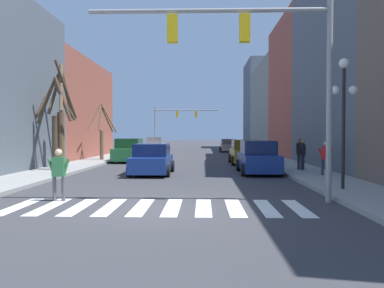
# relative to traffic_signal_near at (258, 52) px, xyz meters

# --- Properties ---
(ground_plane) EXTENTS (240.00, 240.00, 0.00)m
(ground_plane) POSITION_rel_traffic_signal_near_xyz_m (-3.02, -1.13, -4.63)
(ground_plane) COLOR #38383D
(building_row_right) EXTENTS (6.00, 59.74, 13.49)m
(building_row_right) POSITION_rel_traffic_signal_near_xyz_m (8.17, 23.50, 1.33)
(building_row_right) COLOR #66564C
(building_row_right) RESTS_ON ground_plane
(crosswalk_stripes) EXTENTS (8.55, 2.60, 0.01)m
(crosswalk_stripes) POSITION_rel_traffic_signal_near_xyz_m (-3.02, -0.96, -4.63)
(crosswalk_stripes) COLOR white
(crosswalk_stripes) RESTS_ON ground_plane
(traffic_signal_near) EXTENTS (7.54, 0.28, 6.33)m
(traffic_signal_near) POSITION_rel_traffic_signal_near_xyz_m (0.00, 0.00, 0.00)
(traffic_signal_near) COLOR gray
(traffic_signal_near) RESTS_ON ground_plane
(traffic_signal_far) EXTENTS (8.68, 0.28, 5.79)m
(traffic_signal_far) POSITION_rel_traffic_signal_near_xyz_m (-5.54, 39.24, -0.33)
(traffic_signal_far) COLOR gray
(traffic_signal_far) RESTS_ON ground_plane
(street_lamp_right_corner) EXTENTS (0.95, 0.36, 4.67)m
(street_lamp_right_corner) POSITION_rel_traffic_signal_near_xyz_m (3.32, 1.85, -1.20)
(street_lamp_right_corner) COLOR black
(street_lamp_right_corner) RESTS_ON sidewalk_right
(car_parked_right_far) EXTENTS (2.10, 4.51, 1.77)m
(car_parked_right_far) POSITION_rel_traffic_signal_near_xyz_m (1.28, 8.58, -3.81)
(car_parked_right_far) COLOR navy
(car_parked_right_far) RESTS_ON ground_plane
(car_parked_left_far) EXTENTS (2.14, 4.28, 1.79)m
(car_parked_left_far) POSITION_rel_traffic_signal_near_xyz_m (-7.30, 16.55, -3.80)
(car_parked_left_far) COLOR #236B38
(car_parked_left_far) RESTS_ON ground_plane
(car_driving_toward_lane) EXTENTS (2.02, 4.17, 1.55)m
(car_driving_toward_lane) POSITION_rel_traffic_signal_near_xyz_m (1.32, 33.21, -3.90)
(car_driving_toward_lane) COLOR gray
(car_driving_toward_lane) RESTS_ON ground_plane
(car_parked_right_near) EXTENTS (2.11, 4.27, 1.61)m
(car_parked_right_near) POSITION_rel_traffic_signal_near_xyz_m (-4.38, 7.94, -3.88)
(car_parked_right_near) COLOR navy
(car_parked_right_near) RESTS_ON ground_plane
(car_parked_right_mid) EXTENTS (2.10, 4.56, 1.73)m
(car_parked_right_mid) POSITION_rel_traffic_signal_near_xyz_m (1.28, 14.98, -3.83)
(car_parked_right_mid) COLOR #A38423
(car_parked_right_mid) RESTS_ON ground_plane
(car_driving_away_lane) EXTENTS (2.05, 4.16, 1.77)m
(car_driving_away_lane) POSITION_rel_traffic_signal_near_xyz_m (-7.35, 32.16, -3.81)
(car_driving_away_lane) COLOR silver
(car_driving_away_lane) RESTS_ON ground_plane
(pedestrian_on_left_sidewalk) EXTENTS (0.60, 0.61, 1.77)m
(pedestrian_on_left_sidewalk) POSITION_rel_traffic_signal_near_xyz_m (3.73, 9.35, -3.44)
(pedestrian_on_left_sidewalk) COLOR black
(pedestrian_on_left_sidewalk) RESTS_ON sidewalk_right
(pedestrian_waiting_at_curb) EXTENTS (0.71, 0.23, 1.65)m
(pedestrian_waiting_at_curb) POSITION_rel_traffic_signal_near_xyz_m (-6.23, -0.05, -3.66)
(pedestrian_waiting_at_curb) COLOR #4C4C51
(pedestrian_waiting_at_curb) RESTS_ON ground_plane
(pedestrian_on_right_sidewalk) EXTENTS (0.47, 0.63, 1.65)m
(pedestrian_on_right_sidewalk) POSITION_rel_traffic_signal_near_xyz_m (3.81, 9.14, -3.51)
(pedestrian_on_right_sidewalk) COLOR #282D47
(pedestrian_on_right_sidewalk) RESTS_ON sidewalk_right
(pedestrian_crossing_street) EXTENTS (0.67, 0.37, 1.62)m
(pedestrian_crossing_street) POSITION_rel_traffic_signal_near_xyz_m (4.15, 6.28, -3.53)
(pedestrian_crossing_street) COLOR #282D47
(pedestrian_crossing_street) RESTS_ON sidewalk_right
(street_tree_right_mid) EXTENTS (2.21, 3.55, 6.17)m
(street_tree_right_mid) POSITION_rel_traffic_signal_near_xyz_m (-10.10, 10.10, -1.57)
(street_tree_right_mid) COLOR brown
(street_tree_right_mid) RESTS_ON sidewalk_left
(street_tree_left_mid) EXTENTS (2.06, 2.69, 4.36)m
(street_tree_left_mid) POSITION_rel_traffic_signal_near_xyz_m (-9.49, 17.13, -2.50)
(street_tree_left_mid) COLOR brown
(street_tree_left_mid) RESTS_ON sidewalk_left
(street_tree_right_near) EXTENTS (2.20, 1.79, 6.11)m
(street_tree_right_near) POSITION_rel_traffic_signal_near_xyz_m (-9.80, 8.92, -1.97)
(street_tree_right_near) COLOR #473828
(street_tree_right_near) RESTS_ON sidewalk_left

